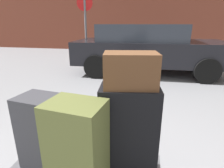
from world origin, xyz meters
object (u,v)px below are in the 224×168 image
suitcase_olive_rear_right (78,153)px  parked_car (147,47)px  no_parking_sign (86,24)px  duffel_bag_brown_topmost_pile (131,70)px  bollard_kerb_near (203,51)px  suitcase_black_front_left (128,134)px  suitcase_charcoal_stacked_top (43,131)px

suitcase_olive_rear_right → parked_car: bearing=93.9°
suitcase_olive_rear_right → no_parking_sign: bearing=116.3°
duffel_bag_brown_topmost_pile → bollard_kerb_near: 7.47m
bollard_kerb_near → suitcase_black_front_left: bearing=-108.2°
suitcase_olive_rear_right → bollard_kerb_near: bearing=78.4°
suitcase_charcoal_stacked_top → parked_car: bearing=89.2°
suitcase_charcoal_stacked_top → suitcase_olive_rear_right: bearing=-23.6°
suitcase_black_front_left → bollard_kerb_near: (2.32, 7.05, -0.33)m
no_parking_sign → bollard_kerb_near: bearing=27.1°
no_parking_sign → suitcase_black_front_left: bearing=-68.0°
bollard_kerb_near → suitcase_olive_rear_right: bearing=-109.7°
suitcase_charcoal_stacked_top → bollard_kerb_near: bearing=75.4°
suitcase_olive_rear_right → suitcase_charcoal_stacked_top: suitcase_olive_rear_right is taller
suitcase_black_front_left → duffel_bag_brown_topmost_pile: (0.00, 0.00, 0.46)m
suitcase_black_front_left → suitcase_olive_rear_right: 0.38m
duffel_bag_brown_topmost_pile → parked_car: parked_car is taller
suitcase_charcoal_stacked_top → bollard_kerb_near: suitcase_charcoal_stacked_top is taller
suitcase_charcoal_stacked_top → duffel_bag_brown_topmost_pile: size_ratio=1.75×
suitcase_charcoal_stacked_top → duffel_bag_brown_topmost_pile: duffel_bag_brown_topmost_pile is taller
suitcase_olive_rear_right → parked_car: size_ratio=0.16×
suitcase_charcoal_stacked_top → duffel_bag_brown_topmost_pile: (0.67, 0.01, 0.52)m
bollard_kerb_near → no_parking_sign: size_ratio=0.32×
suitcase_charcoal_stacked_top → no_parking_sign: size_ratio=0.25×
duffel_bag_brown_topmost_pile → no_parking_sign: size_ratio=0.15×
suitcase_black_front_left → no_parking_sign: 5.29m
suitcase_black_front_left → suitcase_charcoal_stacked_top: size_ratio=1.20×
duffel_bag_brown_topmost_pile → no_parking_sign: 5.25m
parked_car → bollard_kerb_near: parked_car is taller
duffel_bag_brown_topmost_pile → bollard_kerb_near: bearing=62.4°
suitcase_black_front_left → no_parking_sign: (-1.97, 4.86, 0.74)m
suitcase_black_front_left → suitcase_charcoal_stacked_top: 0.67m
bollard_kerb_near → duffel_bag_brown_topmost_pile: bearing=-108.2°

